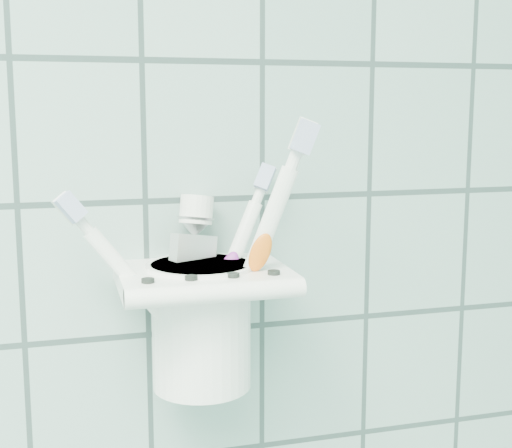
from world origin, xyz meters
The scene contains 6 objects.
holder_bracket centered at (0.65, 1.15, 1.31)m, with size 0.13×0.11×0.04m.
cup centered at (0.65, 1.16, 1.27)m, with size 0.09×0.09×0.10m.
toothbrush_pink centered at (0.66, 1.14, 1.32)m, with size 0.11×0.02×0.18m.
toothbrush_blue centered at (0.64, 1.15, 1.32)m, with size 0.08×0.04×0.19m.
toothbrush_orange centered at (0.65, 1.14, 1.34)m, with size 0.08×0.03×0.22m.
toothpaste_tube centered at (0.64, 1.16, 1.31)m, with size 0.05×0.04×0.16m.
Camera 1 is at (0.54, 0.60, 1.44)m, focal length 50.00 mm.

